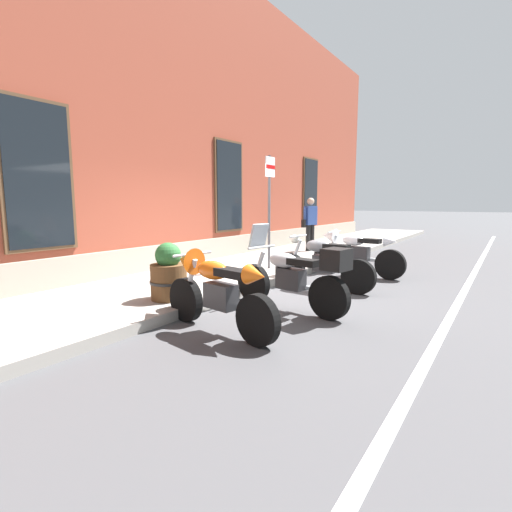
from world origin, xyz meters
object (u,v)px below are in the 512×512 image
(motorcycle_grey_naked, at_px, (322,263))
(motorcycle_silver_touring, at_px, (294,276))
(barrel_planter, at_px, (169,275))
(motorcycle_orange_sport, at_px, (214,288))
(motorcycle_white_sport, at_px, (354,251))
(parking_sign, at_px, (269,197))
(pedestrian_blue_top, at_px, (310,221))

(motorcycle_grey_naked, bearing_deg, motorcycle_silver_touring, -170.12)
(barrel_planter, bearing_deg, motorcycle_orange_sport, -108.47)
(motorcycle_white_sport, distance_m, barrel_planter, 4.55)
(motorcycle_white_sport, bearing_deg, motorcycle_silver_touring, -175.69)
(motorcycle_white_sport, distance_m, parking_sign, 2.28)
(motorcycle_orange_sport, xyz_separation_m, motorcycle_white_sport, (4.73, -0.18, -0.00))
(motorcycle_grey_naked, distance_m, barrel_planter, 2.97)
(motorcycle_orange_sport, xyz_separation_m, pedestrian_blue_top, (7.13, 2.07, 0.50))
(motorcycle_orange_sport, bearing_deg, motorcycle_white_sport, -2.16)
(motorcycle_silver_touring, bearing_deg, barrel_planter, 119.29)
(motorcycle_grey_naked, bearing_deg, motorcycle_white_sport, -1.24)
(motorcycle_grey_naked, distance_m, parking_sign, 2.15)
(motorcycle_white_sport, height_order, parking_sign, parking_sign)
(pedestrian_blue_top, relative_size, barrel_planter, 1.84)
(pedestrian_blue_top, height_order, parking_sign, parking_sign)
(motorcycle_grey_naked, distance_m, pedestrian_blue_top, 4.69)
(motorcycle_orange_sport, height_order, parking_sign, parking_sign)
(parking_sign, relative_size, barrel_planter, 2.84)
(barrel_planter, bearing_deg, motorcycle_grey_naked, -28.35)
(motorcycle_white_sport, bearing_deg, pedestrian_blue_top, 43.19)
(motorcycle_silver_touring, xyz_separation_m, parking_sign, (2.32, 1.88, 1.24))
(pedestrian_blue_top, xyz_separation_m, barrel_planter, (-6.71, -0.80, -0.54))
(motorcycle_orange_sport, height_order, pedestrian_blue_top, pedestrian_blue_top)
(motorcycle_grey_naked, xyz_separation_m, parking_sign, (0.66, 1.59, 1.29))
(parking_sign, distance_m, barrel_planter, 3.51)
(pedestrian_blue_top, xyz_separation_m, parking_sign, (-3.43, -0.63, 0.71))
(parking_sign, bearing_deg, motorcycle_orange_sport, -158.63)
(motorcycle_white_sport, xyz_separation_m, parking_sign, (-1.03, 1.63, 1.22))
(motorcycle_silver_touring, bearing_deg, motorcycle_grey_naked, 9.88)
(motorcycle_grey_naked, relative_size, barrel_planter, 2.35)
(motorcycle_silver_touring, distance_m, parking_sign, 3.23)
(motorcycle_orange_sport, relative_size, parking_sign, 0.78)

